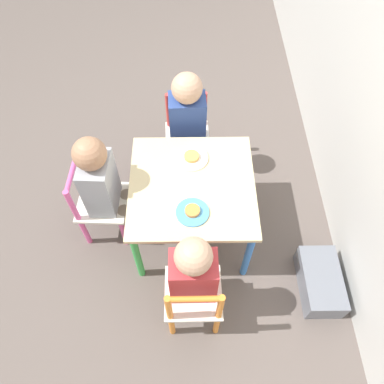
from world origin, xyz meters
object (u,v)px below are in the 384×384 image
Objects in this scene: chair_orange at (194,299)px; plate_left at (192,158)px; child_front at (103,183)px; chair_pink at (99,203)px; storage_bin at (320,282)px; chair_red at (187,136)px; child_left at (188,121)px; plate_right at (192,212)px; child_right at (194,272)px; kids_table at (192,191)px.

plate_left is at bearing -90.08° from chair_orange.
chair_pink is at bearing 90.00° from child_front.
chair_pink reaches higher than storage_bin.
chair_red is 0.20m from child_left.
storage_bin is (0.20, 0.66, -0.38)m from plate_right.
plate_left is (-0.14, 0.44, 0.02)m from child_front.
child_left reaches higher than child_right.
storage_bin is at bearing -54.16° from chair_red.
kids_table is at bearing -90.00° from child_right.
child_right is at bearing 0.24° from plate_left.
child_right reaches higher than plate_right.
child_left is at bearing -88.96° from chair_orange.
child_left is at bearing -139.67° from storage_bin.
plate_right is (-0.34, -0.00, 0.21)m from chair_orange.
child_right is 2.01× the size of storage_bin.
plate_right is at bearing -89.84° from chair_orange.
chair_red is 0.73× the size of child_right.
plate_left is (-0.16, 0.00, 0.07)m from kids_table.
plate_left is (0.28, 0.02, 0.02)m from child_left.
chair_red reaches higher than storage_bin.
chair_orange is 0.40m from plate_right.
chair_red is 3.25× the size of plate_right.
child_right reaches higher than chair_red.
chair_orange is 0.69× the size of child_left.
child_left is at bearing -42.33° from child_front.
child_front is (-0.46, -0.44, 0.03)m from child_right.
chair_orange is 0.73× the size of child_right.
child_front is at bearing -137.62° from child_left.
chair_pink is at bearing -141.69° from child_left.
chair_orange is 1.00× the size of chair_pink.
child_right reaches higher than storage_bin.
child_right reaches higher than chair_pink.
child_right is at bearing -133.36° from child_front.
child_left is (0.06, 0.00, 0.19)m from chair_red.
child_front reaches higher than plate_left.
plate_left is at bearing -71.87° from chair_pink.
chair_red is at bearing -178.07° from plate_right.
plate_right is at bearing -90.69° from child_left.
child_left is 4.34× the size of plate_left.
chair_red is (-0.50, -0.02, -0.14)m from kids_table.
chair_red is at bearing -141.61° from storage_bin.
child_front is at bearing -72.25° from plate_left.
plate_right reaches higher than kids_table.
plate_left is at bearing -128.36° from storage_bin.
chair_orange is 0.17m from child_right.
chair_pink reaches higher than plate_left.
storage_bin is at bearing -106.42° from child_front.
child_front is 4.72× the size of plate_right.
kids_table is 1.22× the size of chair_orange.
plate_left is (-0.32, 0.00, 0.00)m from plate_right.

